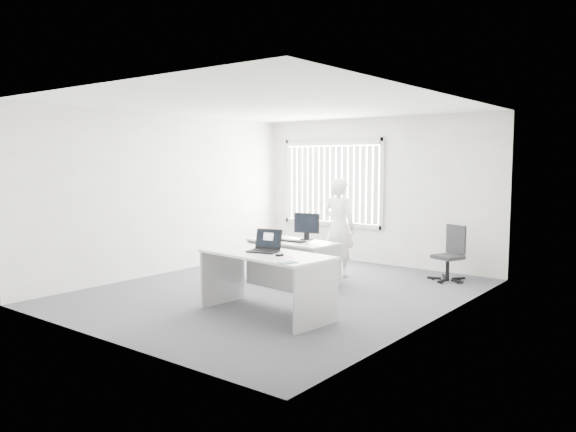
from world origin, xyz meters
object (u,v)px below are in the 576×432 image
Objects in this scene: desk_far at (293,252)px; laptop at (263,241)px; person at (339,227)px; monitor at (307,226)px; desk_near at (266,270)px; office_chair at (449,264)px.

desk_far is 4.25× the size of laptop.
person reaches higher than laptop.
desk_far is 0.48m from monitor.
person is 3.83× the size of monitor.
laptop is (-0.06, 0.02, 0.37)m from desk_near.
monitor is at bearing -121.95° from office_chair.
person is (-0.61, 2.69, 0.26)m from desk_near.
office_chair reaches higher than desk_far.
desk_far is 1.04m from person.
laptop is at bearing 105.08° from person.
desk_near is 1.09× the size of person.
person is 0.73m from monitor.
laptop reaches higher than office_chair.
desk_near is 3.62m from office_chair.
office_chair is at bearing 25.72° from monitor.
laptop is at bearing 168.26° from desk_near.
desk_far is 0.93× the size of person.
laptop is 2.10m from monitor.
person is at bearing 88.84° from laptop.
laptop is at bearing -81.65° from monitor.
desk_near is at bearing 106.25° from person.
office_chair reaches higher than desk_near.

